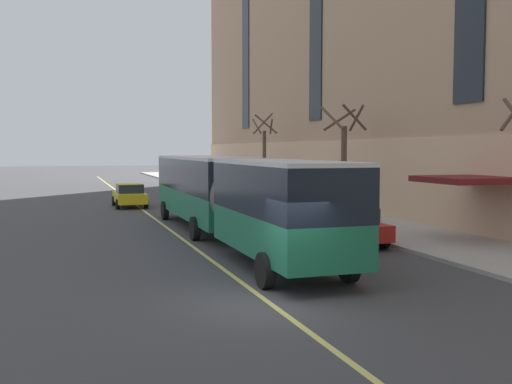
# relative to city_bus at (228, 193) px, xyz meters

# --- Properties ---
(ground_plane) EXTENTS (260.00, 260.00, 0.00)m
(ground_plane) POSITION_rel_city_bus_xyz_m (-1.42, -9.94, -2.02)
(ground_plane) COLOR #424244
(sidewalk) EXTENTS (4.93, 160.00, 0.15)m
(sidewalk) POSITION_rel_city_bus_xyz_m (8.02, -6.94, -1.95)
(sidewalk) COLOR #ADA89E
(sidewalk) RESTS_ON ground
(city_bus) EXTENTS (2.90, 20.54, 3.46)m
(city_bus) POSITION_rel_city_bus_xyz_m (0.00, 0.00, 0.00)
(city_bus) COLOR #1E704C
(city_bus) RESTS_ON ground
(parked_car_red_0) EXTENTS (2.07, 4.37, 1.56)m
(parked_car_red_0) POSITION_rel_city_bus_xyz_m (4.40, 13.00, -1.24)
(parked_car_red_0) COLOR #B21E19
(parked_car_red_0) RESTS_ON ground
(parked_car_silver_1) EXTENTS (2.11, 4.40, 1.56)m
(parked_car_silver_1) POSITION_rel_city_bus_xyz_m (4.37, 20.78, -1.24)
(parked_car_silver_1) COLOR #B7B7BC
(parked_car_silver_1) RESTS_ON ground
(parked_car_red_4) EXTENTS (1.93, 4.24, 1.56)m
(parked_car_red_4) POSITION_rel_city_bus_xyz_m (4.40, -2.41, -1.24)
(parked_car_red_4) COLOR #B21E19
(parked_car_red_4) RESTS_ON ground
(taxi_cab) EXTENTS (2.05, 4.26, 1.56)m
(taxi_cab) POSITION_rel_city_bus_xyz_m (-2.27, 16.16, -1.24)
(taxi_cab) COLOR yellow
(taxi_cab) RESTS_ON ground
(street_tree_far_uptown) EXTENTS (2.25, 2.26, 6.06)m
(street_tree_far_uptown) POSITION_rel_city_bus_xyz_m (8.20, 5.76, 1.33)
(street_tree_far_uptown) COLOR brown
(street_tree_far_uptown) RESTS_ON sidewalk
(street_tree_far_downtown) EXTENTS (1.92, 1.95, 6.47)m
(street_tree_far_downtown) POSITION_rel_city_bus_xyz_m (8.18, 19.21, 1.34)
(street_tree_far_downtown) COLOR brown
(street_tree_far_downtown) RESTS_ON sidewalk
(lane_centerline) EXTENTS (0.16, 140.00, 0.01)m
(lane_centerline) POSITION_rel_city_bus_xyz_m (-1.70, -6.94, -2.02)
(lane_centerline) COLOR #E0D66B
(lane_centerline) RESTS_ON ground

